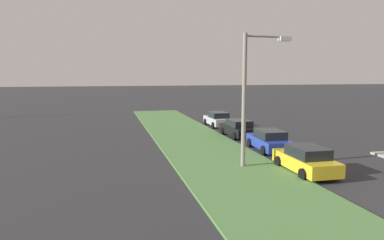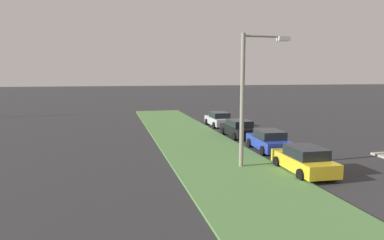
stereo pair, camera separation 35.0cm
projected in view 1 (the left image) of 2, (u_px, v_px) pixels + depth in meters
name	position (u px, v px, depth m)	size (l,w,h in m)	color
grass_median	(222.00, 162.00, 21.03)	(60.00, 6.00, 0.12)	#517F42
parked_car_yellow	(306.00, 160.00, 18.88)	(4.33, 2.07, 1.47)	gold
parked_car_blue	(269.00, 141.00, 24.37)	(4.39, 2.20, 1.47)	#23389E
parked_car_black	(238.00, 129.00, 29.69)	(4.38, 2.17, 1.47)	black
parked_car_silver	(218.00, 119.00, 35.77)	(4.33, 2.07, 1.47)	#B2B5BA
streetlight	(250.00, 91.00, 19.49)	(0.38, 2.87, 7.50)	gray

